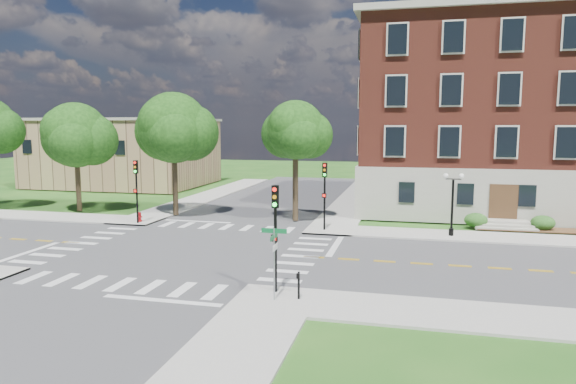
% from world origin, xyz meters
% --- Properties ---
extents(ground, '(160.00, 160.00, 0.00)m').
position_xyz_m(ground, '(0.00, 0.00, 0.00)').
color(ground, '#1F5217').
rests_on(ground, ground).
extents(road_ew, '(90.00, 12.00, 0.01)m').
position_xyz_m(road_ew, '(0.00, 0.00, 0.01)').
color(road_ew, '#3D3D3F').
rests_on(road_ew, ground).
extents(road_ns, '(12.00, 90.00, 0.01)m').
position_xyz_m(road_ns, '(0.00, 0.00, 0.01)').
color(road_ns, '#3D3D3F').
rests_on(road_ns, ground).
extents(sidewalk_ne, '(34.00, 34.00, 0.12)m').
position_xyz_m(sidewalk_ne, '(15.38, 15.38, 0.06)').
color(sidewalk_ne, '#9E9B93').
rests_on(sidewalk_ne, ground).
extents(sidewalk_nw, '(34.00, 34.00, 0.12)m').
position_xyz_m(sidewalk_nw, '(-15.38, 15.38, 0.06)').
color(sidewalk_nw, '#9E9B93').
rests_on(sidewalk_nw, ground).
extents(crosswalk_east, '(2.20, 10.20, 0.02)m').
position_xyz_m(crosswalk_east, '(7.20, 0.00, 0.00)').
color(crosswalk_east, silver).
rests_on(crosswalk_east, ground).
extents(stop_bar_east, '(0.40, 5.50, 0.00)m').
position_xyz_m(stop_bar_east, '(8.80, 3.00, 0.00)').
color(stop_bar_east, silver).
rests_on(stop_bar_east, ground).
extents(main_building, '(30.60, 22.40, 16.50)m').
position_xyz_m(main_building, '(24.00, 21.99, 8.34)').
color(main_building, '#9D9A8B').
rests_on(main_building, ground).
extents(secondary_building, '(20.40, 15.40, 8.30)m').
position_xyz_m(secondary_building, '(-22.00, 30.00, 4.28)').
color(secondary_building, '#966D53').
rests_on(secondary_building, ground).
extents(tree_b, '(5.57, 5.57, 9.38)m').
position_xyz_m(tree_b, '(-14.81, 10.48, 6.70)').
color(tree_b, '#312518').
rests_on(tree_b, ground).
extents(tree_c, '(5.80, 5.80, 10.13)m').
position_xyz_m(tree_c, '(-5.74, 10.65, 7.32)').
color(tree_c, '#312518').
rests_on(tree_c, ground).
extents(tree_d, '(4.56, 4.56, 9.35)m').
position_xyz_m(tree_d, '(4.54, 10.51, 7.14)').
color(tree_d, '#312518').
rests_on(tree_d, ground).
extents(traffic_signal_se, '(0.36, 0.42, 4.80)m').
position_xyz_m(traffic_signal_se, '(7.54, -6.83, 3.19)').
color(traffic_signal_se, black).
rests_on(traffic_signal_se, ground).
extents(traffic_signal_ne, '(0.35, 0.39, 4.80)m').
position_xyz_m(traffic_signal_ne, '(7.36, 7.37, 3.19)').
color(traffic_signal_ne, black).
rests_on(traffic_signal_ne, ground).
extents(traffic_signal_nw, '(0.36, 0.42, 4.80)m').
position_xyz_m(traffic_signal_nw, '(-6.97, 6.62, 3.19)').
color(traffic_signal_nw, black).
rests_on(traffic_signal_nw, ground).
extents(twin_lamp_west, '(1.36, 0.36, 4.23)m').
position_xyz_m(twin_lamp_west, '(16.05, 7.48, 2.52)').
color(twin_lamp_west, black).
rests_on(twin_lamp_west, ground).
extents(street_sign_pole, '(1.10, 1.10, 3.10)m').
position_xyz_m(street_sign_pole, '(7.77, -7.86, 2.31)').
color(street_sign_pole, gray).
rests_on(street_sign_pole, ground).
extents(push_button_post, '(0.14, 0.21, 1.20)m').
position_xyz_m(push_button_post, '(8.75, -7.53, 0.80)').
color(push_button_post, black).
rests_on(push_button_post, ground).
extents(fire_hydrant, '(0.35, 0.35, 0.75)m').
position_xyz_m(fire_hydrant, '(-7.11, 7.18, 0.46)').
color(fire_hydrant, '#9B0B0F').
rests_on(fire_hydrant, ground).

